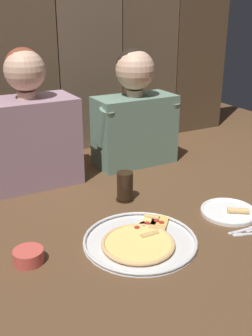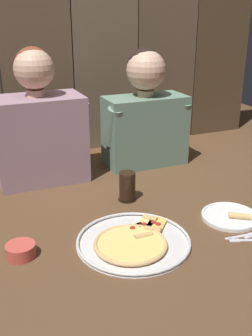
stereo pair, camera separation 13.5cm
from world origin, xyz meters
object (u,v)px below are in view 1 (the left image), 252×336
pizza_tray (140,241)px  dinner_plate (229,211)px  dipping_bowl (28,255)px  diner_left (30,128)px  drinking_glass (125,186)px  diner_right (135,113)px

pizza_tray → dinner_plate: 0.41m
dipping_bowl → diner_left: (0.20, 0.60, 0.23)m
pizza_tray → dipping_bowl: 0.37m
dipping_bowl → diner_left: size_ratio=0.16×
pizza_tray → diner_left: bearing=103.6°
drinking_glass → diner_right: diner_right is taller
pizza_tray → diner_left: 0.73m
drinking_glass → dipping_bowl: drinking_glass is taller
diner_right → diner_left: bearing=-179.9°
pizza_tray → drinking_glass: (0.11, 0.31, 0.05)m
diner_right → drinking_glass: bearing=-124.9°
dinner_plate → drinking_glass: drinking_glass is taller
dinner_plate → pizza_tray: bearing=-177.6°
diner_left → pizza_tray: bearing=-76.4°
pizza_tray → diner_left: size_ratio=0.65×
pizza_tray → diner_right: 0.80m
pizza_tray → dinner_plate: size_ratio=1.81×
pizza_tray → dipping_bowl: dipping_bowl is taller
pizza_tray → drinking_glass: size_ratio=3.18×
drinking_glass → diner_left: diner_left is taller
pizza_tray → diner_right: size_ratio=0.68×
diner_left → diner_right: 0.52m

